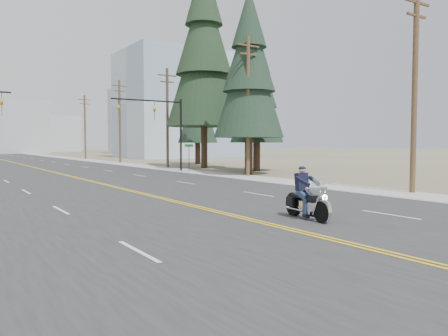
% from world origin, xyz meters
% --- Properties ---
extents(ground_plane, '(400.00, 400.00, 0.00)m').
position_xyz_m(ground_plane, '(0.00, 0.00, 0.00)').
color(ground_plane, '#776D56').
rests_on(ground_plane, ground).
extents(road, '(20.00, 200.00, 0.01)m').
position_xyz_m(road, '(0.00, 70.00, 0.01)').
color(road, '#303033').
rests_on(road, ground).
extents(sidewalk_right, '(3.00, 200.00, 0.01)m').
position_xyz_m(sidewalk_right, '(11.50, 70.00, 0.01)').
color(sidewalk_right, '#A5A5A0').
rests_on(sidewalk_right, ground).
extents(traffic_mast_right, '(7.10, 0.26, 7.00)m').
position_xyz_m(traffic_mast_right, '(8.98, 32.00, 4.94)').
color(traffic_mast_right, black).
rests_on(traffic_mast_right, ground).
extents(street_sign, '(0.90, 0.06, 2.62)m').
position_xyz_m(street_sign, '(10.80, 30.00, 1.80)').
color(street_sign, black).
rests_on(street_sign, ground).
extents(utility_pole_a, '(2.20, 0.30, 11.00)m').
position_xyz_m(utility_pole_a, '(12.50, 8.00, 5.73)').
color(utility_pole_a, brown).
rests_on(utility_pole_a, ground).
extents(utility_pole_b, '(2.20, 0.30, 11.50)m').
position_xyz_m(utility_pole_b, '(12.50, 23.00, 5.98)').
color(utility_pole_b, brown).
rests_on(utility_pole_b, ground).
extents(utility_pole_c, '(2.20, 0.30, 11.00)m').
position_xyz_m(utility_pole_c, '(12.50, 38.00, 5.73)').
color(utility_pole_c, brown).
rests_on(utility_pole_c, ground).
extents(utility_pole_d, '(2.20, 0.30, 11.50)m').
position_xyz_m(utility_pole_d, '(12.50, 53.00, 5.98)').
color(utility_pole_d, brown).
rests_on(utility_pole_d, ground).
extents(utility_pole_e, '(2.20, 0.30, 11.00)m').
position_xyz_m(utility_pole_e, '(12.50, 70.00, 5.73)').
color(utility_pole_e, brown).
rests_on(utility_pole_e, ground).
extents(glass_building, '(24.00, 16.00, 20.00)m').
position_xyz_m(glass_building, '(32.00, 70.00, 10.00)').
color(glass_building, '#9EB5CC').
rests_on(glass_building, ground).
extents(haze_bldg_b, '(18.00, 14.00, 14.00)m').
position_xyz_m(haze_bldg_b, '(8.00, 125.00, 7.00)').
color(haze_bldg_b, '#ADB2B7').
rests_on(haze_bldg_b, ground).
extents(haze_bldg_c, '(16.00, 12.00, 18.00)m').
position_xyz_m(haze_bldg_c, '(40.00, 110.00, 9.00)').
color(haze_bldg_c, '#B7BCC6').
rests_on(haze_bldg_c, ground).
extents(haze_bldg_e, '(14.00, 14.00, 12.00)m').
position_xyz_m(haze_bldg_e, '(25.00, 150.00, 6.00)').
color(haze_bldg_e, '#B7BCC6').
rests_on(haze_bldg_e, ground).
extents(motorcyclist, '(1.38, 2.53, 1.88)m').
position_xyz_m(motorcyclist, '(1.79, 5.08, 0.94)').
color(motorcyclist, black).
rests_on(motorcyclist, ground).
extents(conifer_near, '(6.07, 6.07, 16.08)m').
position_xyz_m(conifer_near, '(13.64, 24.42, 9.23)').
color(conifer_near, '#382619').
rests_on(conifer_near, ground).
extents(conifer_mid, '(5.23, 5.23, 13.96)m').
position_xyz_m(conifer_mid, '(17.36, 28.09, 8.01)').
color(conifer_mid, '#382619').
rests_on(conifer_mid, ground).
extents(conifer_tall, '(8.20, 8.20, 22.77)m').
position_xyz_m(conifer_tall, '(15.50, 35.06, 13.08)').
color(conifer_tall, '#382619').
rests_on(conifer_tall, ground).
extents(conifer_far, '(5.20, 5.20, 13.93)m').
position_xyz_m(conifer_far, '(19.59, 43.54, 7.99)').
color(conifer_far, '#382619').
rests_on(conifer_far, ground).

